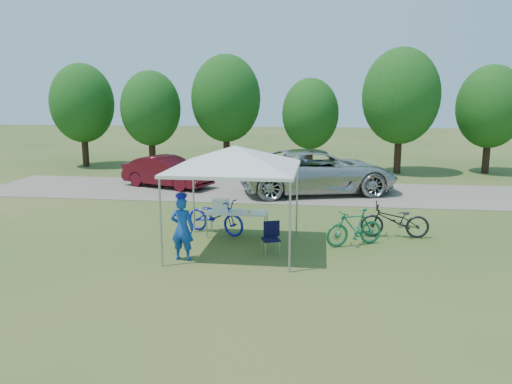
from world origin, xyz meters
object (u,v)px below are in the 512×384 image
cyclist (182,229)px  bike_green (354,228)px  bike_blue (215,216)px  cooler (221,205)px  minivan (318,171)px  folding_table (237,213)px  bike_dark (395,220)px  folding_chair (271,235)px  sedan (167,172)px

cyclist → bike_green: cyclist is taller
cyclist → bike_blue: size_ratio=0.81×
cooler → minivan: bearing=68.0°
folding_table → bike_blue: bearing=163.6°
bike_blue → minivan: size_ratio=0.30×
bike_blue → bike_dark: bike_blue is taller
folding_chair → minivan: (1.09, 8.09, 0.43)m
bike_blue → bike_dark: 5.12m
cooler → bike_green: 3.79m
folding_table → folding_chair: bearing=-52.3°
cyclist → minivan: (3.18, 8.89, 0.12)m
bike_dark → minivan: minivan is taller
minivan → bike_dark: bearing=-176.7°
cooler → sedan: (-3.84, 7.12, -0.20)m
bike_blue → sedan: size_ratio=0.48×
bike_blue → bike_dark: size_ratio=1.02×
folding_chair → cooler: size_ratio=1.76×
folding_table → folding_chair: (1.12, -1.45, -0.19)m
cyclist → cooler: bearing=-96.7°
cyclist → minivan: 9.44m
bike_green → minivan: size_ratio=0.26×
folding_chair → sedan: sedan is taller
folding_table → bike_dark: 4.46m
folding_table → cooler: size_ratio=3.73×
cooler → sedan: bearing=118.3°
folding_chair → cyclist: size_ratio=0.52×
bike_dark → bike_green: bearing=-53.1°
cooler → minivan: 7.17m
bike_dark → sedan: 11.02m
bike_blue → minivan: bearing=-0.5°
bike_green → bike_dark: (1.18, 0.93, 0.00)m
folding_chair → bike_blue: (-1.80, 1.65, 0.03)m
bike_blue → bike_green: bike_blue is taller
cooler → bike_green: bearing=-7.6°
cooler → bike_blue: size_ratio=0.24×
cooler → bike_blue: cooler is taller
cyclist → bike_dark: bearing=-148.1°
folding_chair → cyclist: bearing=-179.6°
folding_chair → cyclist: 2.26m
cooler → bike_dark: (4.92, 0.43, -0.39)m
bike_green → sedan: size_ratio=0.41×
bike_green → sedan: (-7.57, 7.62, 0.19)m
cyclist → bike_green: size_ratio=0.95×
cyclist → minivan: bearing=-104.1°
cyclist → sedan: cyclist is taller
folding_table → cyclist: 2.45m
cyclist → folding_table: bearing=-107.7°
minivan → sedan: bearing=69.3°
cyclist → sedan: (-3.34, 9.37, -0.10)m
folding_chair → minivan: size_ratio=0.13×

